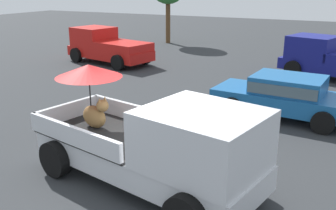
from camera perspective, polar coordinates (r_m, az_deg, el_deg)
ground_plane at (r=8.32m, az=-3.35°, el=-11.45°), size 80.00×80.00×0.00m
pickup_truck_main at (r=7.66m, az=-1.38°, el=-5.80°), size 5.33×3.07×2.34m
pickup_truck_red at (r=18.31m, az=23.47°, el=6.28°), size 5.11×3.18×1.80m
pickup_truck_far at (r=20.58m, az=-9.11°, el=8.63°), size 5.08×2.98×1.80m
parked_sedan_near at (r=12.46m, az=17.10°, el=1.53°), size 4.42×2.23×1.33m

